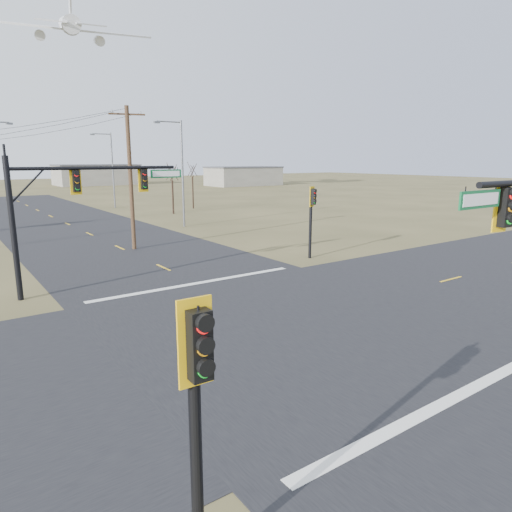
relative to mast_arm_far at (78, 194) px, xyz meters
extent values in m
plane|color=brown|center=(5.29, -9.85, -4.92)|extent=(320.00, 320.00, 0.00)
cube|color=black|center=(5.29, -9.85, -4.91)|extent=(160.00, 14.00, 0.02)
cube|color=black|center=(5.29, -9.85, -4.91)|extent=(14.00, 160.00, 0.02)
cube|color=silver|center=(5.29, -17.35, -4.89)|extent=(12.00, 0.40, 0.01)
cube|color=silver|center=(5.29, -2.35, -4.89)|extent=(12.00, 0.40, 0.01)
cube|color=#0C552A|center=(5.13, -17.65, 0.73)|extent=(1.80, 0.05, 0.45)
cylinder|color=black|center=(-3.05, 0.00, -1.52)|extent=(0.27, 0.27, 6.79)
cylinder|color=black|center=(1.07, 0.00, 1.27)|extent=(8.24, 0.17, 0.17)
cube|color=#0C552A|center=(4.75, 0.00, 0.92)|extent=(1.80, 0.05, 0.45)
cylinder|color=black|center=(14.69, -0.93, -2.56)|extent=(0.20, 0.20, 4.71)
cylinder|color=black|center=(-3.11, -18.04, -2.64)|extent=(0.19, 0.19, 4.55)
cylinder|color=#4D3421|center=(6.03, 9.02, 0.25)|extent=(0.30, 0.30, 10.34)
cube|color=#4D3421|center=(6.03, 9.02, 4.82)|extent=(2.48, 0.75, 0.12)
cylinder|color=slate|center=(14.43, 17.50, 0.23)|extent=(0.21, 0.21, 10.29)
cylinder|color=slate|center=(13.19, 17.50, 5.17)|extent=(2.47, 0.12, 0.12)
cube|color=slate|center=(11.96, 17.50, 5.07)|extent=(0.59, 0.33, 0.19)
cylinder|color=slate|center=(14.76, 39.41, 0.14)|extent=(0.20, 0.20, 10.12)
cylinder|color=slate|center=(13.55, 39.41, 5.01)|extent=(2.43, 0.12, 0.12)
cube|color=slate|center=(12.33, 39.41, 4.91)|extent=(0.58, 0.30, 0.18)
cube|color=slate|center=(0.77, 25.46, 4.95)|extent=(0.61, 0.41, 0.18)
cylinder|color=black|center=(18.34, 28.28, -2.87)|extent=(0.21, 0.21, 4.09)
cylinder|color=black|center=(23.27, 32.41, -2.74)|extent=(0.19, 0.19, 4.36)
cube|color=gray|center=(30.29, 100.15, -2.42)|extent=(20.00, 12.00, 5.00)
cube|color=gray|center=(60.29, 75.15, -2.67)|extent=(18.00, 10.00, 4.50)
cylinder|color=silver|center=(17.26, 65.27, 24.55)|extent=(4.08, 6.18, 11.47)
camera|label=1|loc=(-5.98, -23.68, 1.70)|focal=32.00mm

